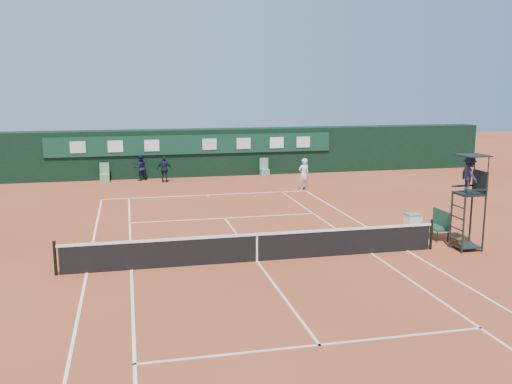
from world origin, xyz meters
TOP-DOWN VIEW (x-y plane):
  - ground at (0.00, 0.00)m, footprint 90.00×90.00m
  - court_lines at (0.00, 0.00)m, footprint 11.05×23.85m
  - tennis_net at (0.00, 0.00)m, footprint 12.90×0.10m
  - back_wall at (0.00, 18.74)m, footprint 40.00×1.65m
  - linesman_chair_left at (-5.50, 17.48)m, footprint 0.55×0.50m
  - linesman_chair_right at (4.50, 17.48)m, footprint 0.55×0.50m
  - umpire_chair at (7.60, -0.30)m, footprint 0.96×0.95m
  - player_bench at (7.43, 1.31)m, footprint 0.56×1.20m
  - tennis_bag at (7.60, 0.31)m, footprint 0.62×0.92m
  - cooler at (7.18, 2.81)m, footprint 0.57×0.57m
  - tennis_ball at (2.37, 10.71)m, footprint 0.06×0.06m
  - player at (5.46, 12.14)m, footprint 0.73×0.57m
  - ball_kid_left at (-3.34, 17.51)m, footprint 0.88×0.76m
  - ball_kid_right at (-1.94, 16.50)m, footprint 0.99×0.58m

SIDE VIEW (x-z plane):
  - ground at x=0.00m, z-range 0.00..0.00m
  - court_lines at x=0.00m, z-range 0.00..0.01m
  - tennis_ball at x=2.37m, z-range 0.00..0.06m
  - tennis_bag at x=7.60m, z-range 0.00..0.32m
  - linesman_chair_left at x=-5.50m, z-range -0.26..0.89m
  - linesman_chair_right at x=4.50m, z-range -0.26..0.89m
  - cooler at x=7.18m, z-range 0.00..0.65m
  - tennis_net at x=0.00m, z-range -0.04..1.06m
  - player_bench at x=7.43m, z-range 0.05..1.15m
  - ball_kid_left at x=-3.34m, z-range 0.00..1.57m
  - ball_kid_right at x=-1.94m, z-range 0.00..1.59m
  - player at x=5.46m, z-range 0.00..1.80m
  - back_wall at x=0.00m, z-range 0.01..3.01m
  - umpire_chair at x=7.60m, z-range 0.75..4.17m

